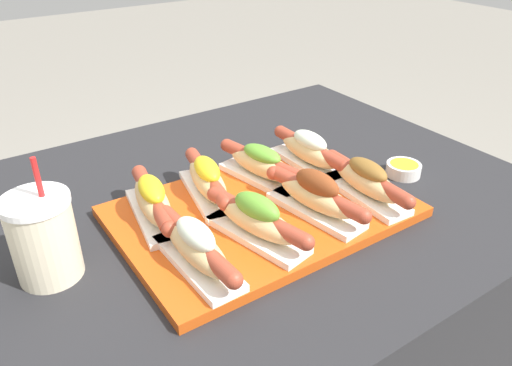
# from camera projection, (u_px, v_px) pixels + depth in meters

# --- Properties ---
(patio_table) EXTENTS (1.03, 0.85, 0.76)m
(patio_table) POSITION_uv_depth(u_px,v_px,m) (259.00, 330.00, 1.16)
(patio_table) COLOR #232326
(patio_table) RESTS_ON ground_plane
(serving_tray) EXTENTS (0.50, 0.34, 0.02)m
(serving_tray) POSITION_uv_depth(u_px,v_px,m) (262.00, 211.00, 0.89)
(serving_tray) COLOR #CC4C14
(serving_tray) RESTS_ON patio_table
(hot_dog_0) EXTENTS (0.06, 0.22, 0.08)m
(hot_dog_0) POSITION_uv_depth(u_px,v_px,m) (196.00, 247.00, 0.73)
(hot_dog_0) COLOR white
(hot_dog_0) RESTS_ON serving_tray
(hot_dog_1) EXTENTS (0.10, 0.22, 0.08)m
(hot_dog_1) POSITION_uv_depth(u_px,v_px,m) (257.00, 219.00, 0.79)
(hot_dog_1) COLOR white
(hot_dog_1) RESTS_ON serving_tray
(hot_dog_2) EXTENTS (0.09, 0.22, 0.08)m
(hot_dog_2) POSITION_uv_depth(u_px,v_px,m) (316.00, 195.00, 0.85)
(hot_dog_2) COLOR white
(hot_dog_2) RESTS_ON serving_tray
(hot_dog_3) EXTENTS (0.07, 0.22, 0.07)m
(hot_dog_3) POSITION_uv_depth(u_px,v_px,m) (366.00, 181.00, 0.90)
(hot_dog_3) COLOR white
(hot_dog_3) RESTS_ON serving_tray
(hot_dog_4) EXTENTS (0.09, 0.22, 0.07)m
(hot_dog_4) POSITION_uv_depth(u_px,v_px,m) (154.00, 202.00, 0.84)
(hot_dog_4) COLOR white
(hot_dog_4) RESTS_ON serving_tray
(hot_dog_5) EXTENTS (0.10, 0.22, 0.07)m
(hot_dog_5) POSITION_uv_depth(u_px,v_px,m) (208.00, 180.00, 0.90)
(hot_dog_5) COLOR white
(hot_dog_5) RESTS_ON serving_tray
(hot_dog_6) EXTENTS (0.09, 0.22, 0.07)m
(hot_dog_6) POSITION_uv_depth(u_px,v_px,m) (262.00, 164.00, 0.96)
(hot_dog_6) COLOR white
(hot_dog_6) RESTS_ON serving_tray
(hot_dog_7) EXTENTS (0.06, 0.22, 0.07)m
(hot_dog_7) POSITION_uv_depth(u_px,v_px,m) (310.00, 151.00, 1.00)
(hot_dog_7) COLOR white
(hot_dog_7) RESTS_ON serving_tray
(sauce_bowl) EXTENTS (0.07, 0.07, 0.03)m
(sauce_bowl) POSITION_uv_depth(u_px,v_px,m) (404.00, 169.00, 1.02)
(sauce_bowl) COLOR silver
(sauce_bowl) RESTS_ON patio_table
(drink_cup) EXTENTS (0.10, 0.10, 0.19)m
(drink_cup) POSITION_uv_depth(u_px,v_px,m) (44.00, 238.00, 0.72)
(drink_cup) COLOR beige
(drink_cup) RESTS_ON patio_table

